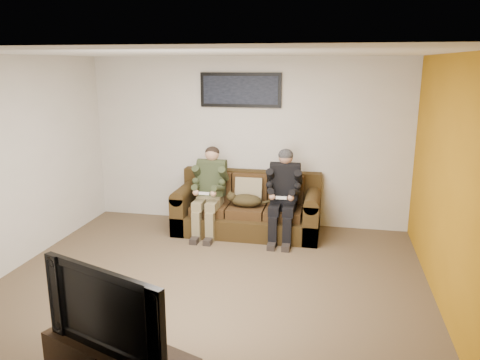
% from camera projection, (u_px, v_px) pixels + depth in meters
% --- Properties ---
extents(floor, '(5.00, 5.00, 0.00)m').
position_uv_depth(floor, '(211.00, 282.00, 5.48)').
color(floor, brown).
rests_on(floor, ground).
extents(ceiling, '(5.00, 5.00, 0.00)m').
position_uv_depth(ceiling, '(208.00, 53.00, 4.84)').
color(ceiling, silver).
rests_on(ceiling, ground).
extents(wall_back, '(5.00, 0.00, 5.00)m').
position_uv_depth(wall_back, '(247.00, 142.00, 7.30)').
color(wall_back, beige).
rests_on(wall_back, ground).
extents(wall_front, '(5.00, 0.00, 5.00)m').
position_uv_depth(wall_front, '(118.00, 254.00, 3.02)').
color(wall_front, beige).
rests_on(wall_front, ground).
extents(wall_left, '(0.00, 4.50, 4.50)m').
position_uv_depth(wall_left, '(10.00, 165.00, 5.65)').
color(wall_left, beige).
rests_on(wall_left, ground).
extents(wall_right, '(0.00, 4.50, 4.50)m').
position_uv_depth(wall_right, '(451.00, 186.00, 4.67)').
color(wall_right, beige).
rests_on(wall_right, ground).
extents(accent_wall_right, '(0.00, 4.50, 4.50)m').
position_uv_depth(accent_wall_right, '(450.00, 186.00, 4.68)').
color(accent_wall_right, '#AC7411').
rests_on(accent_wall_right, ground).
extents(sofa, '(2.15, 0.93, 0.88)m').
position_uv_depth(sofa, '(248.00, 210.00, 7.11)').
color(sofa, '#352610').
rests_on(sofa, ground).
extents(throw_pillow, '(0.41, 0.20, 0.41)m').
position_uv_depth(throw_pillow, '(249.00, 190.00, 7.08)').
color(throw_pillow, '#91815F').
rests_on(throw_pillow, sofa).
extents(throw_blanket, '(0.44, 0.21, 0.08)m').
position_uv_depth(throw_blanket, '(211.00, 169.00, 7.36)').
color(throw_blanket, tan).
rests_on(throw_blanket, sofa).
extents(person_left, '(0.51, 0.87, 1.29)m').
position_uv_depth(person_left, '(210.00, 186.00, 6.95)').
color(person_left, olive).
rests_on(person_left, sofa).
extents(person_right, '(0.51, 0.86, 1.29)m').
position_uv_depth(person_right, '(284.00, 190.00, 6.74)').
color(person_right, black).
rests_on(person_right, sofa).
extents(cat, '(0.66, 0.26, 0.24)m').
position_uv_depth(cat, '(245.00, 200.00, 6.91)').
color(cat, '#45381B').
rests_on(cat, sofa).
extents(framed_poster, '(1.25, 0.05, 0.52)m').
position_uv_depth(framed_poster, '(241.00, 90.00, 7.09)').
color(framed_poster, black).
rests_on(framed_poster, wall_back).
extents(television, '(1.14, 0.55, 0.67)m').
position_uv_depth(television, '(115.00, 305.00, 3.48)').
color(television, black).
rests_on(television, tv_stand).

